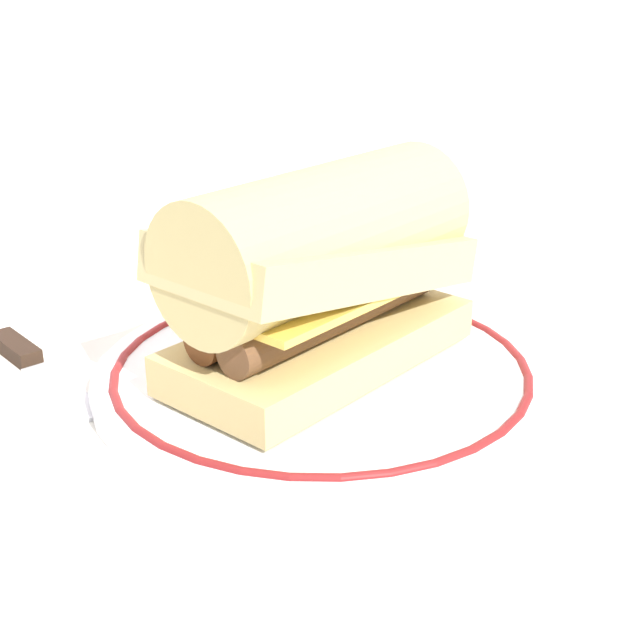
{
  "coord_description": "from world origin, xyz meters",
  "views": [
    {
      "loc": [
        -0.26,
        -0.47,
        0.27
      ],
      "look_at": [
        -0.02,
        0.0,
        0.04
      ],
      "focal_mm": 49.49,
      "sensor_mm": 36.0,
      "label": 1
    }
  ],
  "objects": [
    {
      "name": "ground_plane",
      "position": [
        0.0,
        0.0,
        0.0
      ],
      "size": [
        1.5,
        1.5,
        0.0
      ],
      "primitive_type": "plane",
      "color": "silver"
    },
    {
      "name": "plate",
      "position": [
        -0.02,
        0.0,
        0.01
      ],
      "size": [
        0.3,
        0.3,
        0.01
      ],
      "color": "white",
      "rests_on": "ground_plane"
    },
    {
      "name": "sausage_sandwich",
      "position": [
        -0.02,
        0.0,
        0.08
      ],
      "size": [
        0.23,
        0.17,
        0.13
      ],
      "rotation": [
        0.0,
        0.0,
        0.39
      ],
      "color": "#D1B873",
      "rests_on": "plate"
    },
    {
      "name": "drinking_glass",
      "position": [
        0.19,
        0.17,
        0.04
      ],
      "size": [
        0.07,
        0.07,
        0.1
      ],
      "color": "silver",
      "rests_on": "ground_plane"
    },
    {
      "name": "butter_knife",
      "position": [
        -0.19,
        0.1,
        0.0
      ],
      "size": [
        0.05,
        0.15,
        0.01
      ],
      "color": "silver",
      "rests_on": "ground_plane"
    }
  ]
}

